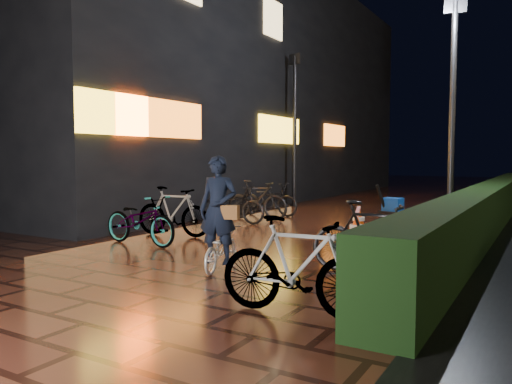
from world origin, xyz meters
The scene contains 10 objects.
ground centered at (0.00, 0.00, 0.00)m, with size 80.00×80.00×0.00m, color #381911.
hedge centered at (3.30, 8.00, 0.50)m, with size 0.70×20.00×1.00m, color black.
storefront_block centered at (-9.50, 11.50, 4.50)m, with size 12.09×22.00×9.00m.
lamp_post_hedge centered at (2.51, 6.42, 2.96)m, with size 0.51×0.21×5.37m.
lamp_post_sf centered at (-3.01, 9.24, 2.84)m, with size 0.49×0.22×5.15m.
cyclist centered at (0.37, -0.11, 0.63)m, with size 0.68×1.25×1.70m.
traffic_barrier centered at (1.33, 3.24, 0.33)m, with size 0.81×1.61×0.66m.
cart_assembly centered at (1.41, 5.40, 0.54)m, with size 0.66×0.58×1.05m.
parked_bikes_storefront centered at (-2.29, 3.80, 0.49)m, with size 2.06×6.14×1.06m.
parked_bikes_hedge centered at (2.34, -0.30, 0.53)m, with size 1.89×3.00×1.06m.
Camera 1 is at (4.57, -6.13, 1.68)m, focal length 35.00 mm.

